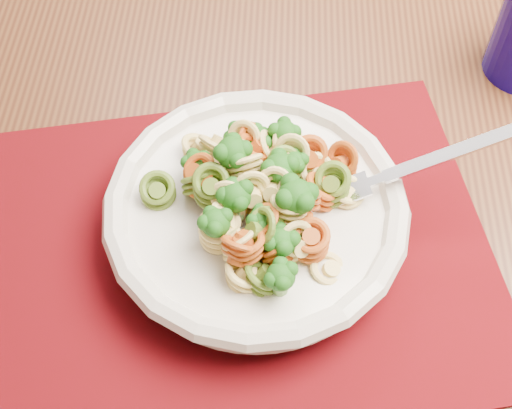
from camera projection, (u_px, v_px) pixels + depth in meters
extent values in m
cube|color=#482918|center=(429.00, 260.00, 1.39)|extent=(4.00, 4.00, 0.01)
cube|color=#532E17|center=(216.00, 117.00, 0.68)|extent=(1.66, 1.32, 0.04)
cube|color=#56030D|center=(239.00, 252.00, 0.57)|extent=(0.43, 0.35, 0.00)
cylinder|color=silver|center=(256.00, 229.00, 0.57)|extent=(0.10, 0.10, 0.01)
cylinder|color=silver|center=(256.00, 217.00, 0.56)|extent=(0.22, 0.22, 0.03)
torus|color=silver|center=(256.00, 207.00, 0.55)|extent=(0.24, 0.24, 0.02)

